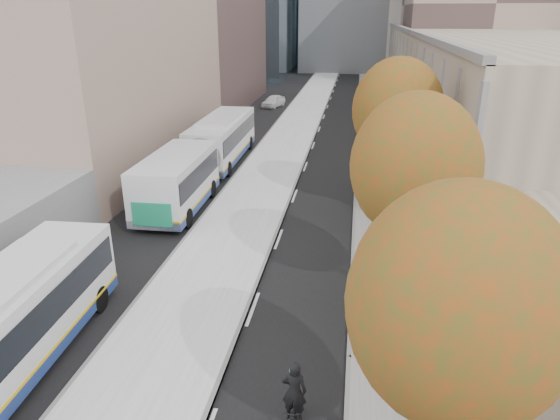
% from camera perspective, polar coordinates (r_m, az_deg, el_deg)
% --- Properties ---
extents(bus_platform, '(4.25, 150.00, 0.15)m').
position_cam_1_polar(bus_platform, '(39.60, 0.45, 7.27)').
color(bus_platform, '#BABABA').
rests_on(bus_platform, ground).
extents(sidewalk, '(4.75, 150.00, 0.08)m').
position_cam_1_polar(sidewalk, '(39.30, 12.15, 6.62)').
color(sidewalk, slate).
rests_on(sidewalk, ground).
extents(building_tan, '(18.00, 92.00, 8.00)m').
position_cam_1_polar(building_tan, '(68.64, 21.12, 15.31)').
color(building_tan, gray).
rests_on(building_tan, ground).
extents(bus_shelter, '(1.90, 4.40, 2.53)m').
position_cam_1_polar(bus_shelter, '(16.41, 22.11, -8.05)').
color(bus_shelter, '#383A3F').
rests_on(bus_shelter, sidewalk).
extents(tree_b, '(4.00, 4.00, 6.97)m').
position_cam_1_polar(tree_b, '(9.53, 19.65, -10.29)').
color(tree_b, '#302617').
rests_on(tree_b, sidewalk).
extents(tree_c, '(4.20, 4.20, 7.28)m').
position_cam_1_polar(tree_c, '(16.74, 15.16, 4.83)').
color(tree_c, '#302617').
rests_on(tree_c, sidewalk).
extents(tree_d, '(4.40, 4.40, 7.60)m').
position_cam_1_polar(tree_d, '(25.43, 13.27, 11.07)').
color(tree_d, '#302617').
rests_on(tree_d, sidewalk).
extents(bus_far, '(2.86, 18.21, 3.03)m').
position_cam_1_polar(bus_far, '(31.84, -8.45, 6.41)').
color(bus_far, silver).
rests_on(bus_far, ground).
extents(cyclist, '(0.62, 1.67, 2.14)m').
position_cam_1_polar(cyclist, '(13.26, 1.61, -21.61)').
color(cyclist, black).
rests_on(cyclist, ground).
extents(distant_car, '(2.52, 4.15, 1.32)m').
position_cam_1_polar(distant_car, '(57.40, -0.76, 12.35)').
color(distant_car, silver).
rests_on(distant_car, ground).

